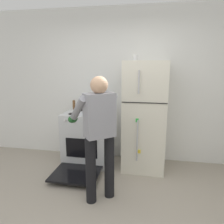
% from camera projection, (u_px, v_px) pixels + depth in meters
% --- Properties ---
extents(kitchen_wall_back, '(6.00, 0.10, 2.70)m').
position_uv_depth(kitchen_wall_back, '(124.00, 86.00, 3.82)').
color(kitchen_wall_back, white).
rests_on(kitchen_wall_back, ground).
extents(refrigerator, '(0.68, 0.72, 1.79)m').
position_uv_depth(refrigerator, '(144.00, 116.00, 3.49)').
color(refrigerator, silver).
rests_on(refrigerator, ground).
extents(stove_range, '(0.76, 1.23, 0.92)m').
position_uv_depth(stove_range, '(87.00, 138.00, 3.75)').
color(stove_range, silver).
rests_on(stove_range, ground).
extents(person_cook, '(0.70, 0.75, 1.60)m').
position_uv_depth(person_cook, '(98.00, 128.00, 2.62)').
color(person_cook, black).
rests_on(person_cook, ground).
extents(red_pot, '(0.37, 0.27, 0.12)m').
position_uv_depth(red_pot, '(95.00, 110.00, 3.57)').
color(red_pot, '#19479E').
rests_on(red_pot, stove_range).
extents(coffee_mug, '(0.11, 0.08, 0.10)m').
position_uv_depth(coffee_mug, '(135.00, 58.00, 3.36)').
color(coffee_mug, silver).
rests_on(coffee_mug, refrigerator).
extents(pepper_mill, '(0.05, 0.05, 0.17)m').
position_uv_depth(pepper_mill, '(74.00, 105.00, 3.89)').
color(pepper_mill, brown).
rests_on(pepper_mill, stove_range).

